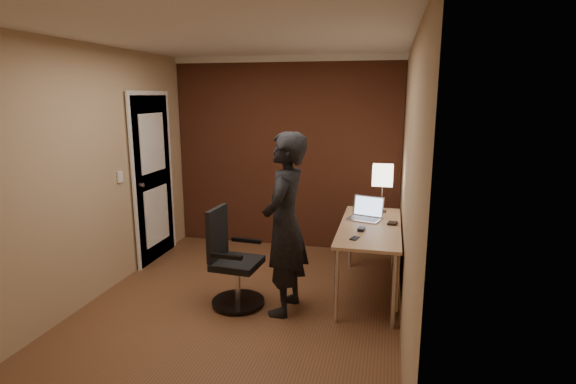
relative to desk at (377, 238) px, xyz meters
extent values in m
plane|color=brown|center=(-1.25, -0.64, -0.60)|extent=(4.00, 4.00, 0.00)
plane|color=white|center=(-1.25, -0.64, 1.90)|extent=(4.00, 4.00, 0.00)
plane|color=tan|center=(-1.25, 1.36, 0.65)|extent=(3.00, 0.00, 3.00)
plane|color=tan|center=(-1.25, -2.64, 0.65)|extent=(3.00, 0.00, 3.00)
plane|color=tan|center=(-2.75, -0.64, 0.65)|extent=(0.00, 4.00, 4.00)
plane|color=tan|center=(0.25, -0.64, 0.65)|extent=(0.00, 4.00, 4.00)
cube|color=brown|center=(-1.25, 1.33, 0.65)|extent=(2.98, 0.06, 2.50)
cube|color=silver|center=(-1.25, 1.32, 1.86)|extent=(3.00, 0.08, 0.08)
cube|color=silver|center=(-2.71, -0.64, 1.86)|extent=(0.08, 4.00, 0.08)
cube|color=silver|center=(0.21, -0.64, 1.86)|extent=(0.08, 4.00, 0.08)
cube|color=silver|center=(-2.73, 0.46, 0.40)|extent=(0.05, 0.82, 2.02)
cube|color=silver|center=(-2.71, 0.46, 0.40)|extent=(0.02, 0.92, 2.12)
cylinder|color=silver|center=(-2.68, 0.13, 0.40)|extent=(0.05, 0.05, 0.05)
cube|color=silver|center=(-2.74, -0.19, 0.55)|extent=(0.02, 0.08, 0.12)
cube|color=tan|center=(-0.07, 0.00, 0.11)|extent=(0.60, 1.50, 0.03)
cube|color=tan|center=(0.21, 0.00, -0.17)|extent=(0.02, 1.38, 0.54)
cylinder|color=silver|center=(-0.32, -0.69, -0.25)|extent=(0.04, 0.04, 0.70)
cylinder|color=silver|center=(-0.32, 0.69, -0.25)|extent=(0.04, 0.04, 0.70)
cylinder|color=silver|center=(0.18, -0.69, -0.25)|extent=(0.04, 0.04, 0.70)
cylinder|color=silver|center=(0.18, 0.69, -0.25)|extent=(0.04, 0.04, 0.70)
cube|color=silver|center=(0.02, 0.53, 0.14)|extent=(0.11, 0.11, 0.01)
cylinder|color=silver|center=(0.02, 0.53, 0.29)|extent=(0.01, 0.01, 0.30)
cube|color=white|center=(0.02, 0.53, 0.55)|extent=(0.22, 0.22, 0.22)
cube|color=silver|center=(-0.14, 0.19, 0.14)|extent=(0.38, 0.32, 0.01)
cube|color=silver|center=(-0.11, 0.30, 0.25)|extent=(0.33, 0.15, 0.22)
cube|color=#B2CCF2|center=(-0.11, 0.29, 0.25)|extent=(0.30, 0.13, 0.19)
cube|color=gray|center=(-0.14, 0.18, 0.14)|extent=(0.31, 0.21, 0.00)
cube|color=black|center=(-0.15, -0.21, 0.14)|extent=(0.07, 0.11, 0.03)
cube|color=black|center=(-0.19, -0.47, 0.13)|extent=(0.09, 0.13, 0.01)
cube|color=black|center=(0.14, 0.08, 0.14)|extent=(0.11, 0.12, 0.02)
cylinder|color=black|center=(-1.29, -0.56, -0.57)|extent=(0.51, 0.51, 0.03)
cylinder|color=silver|center=(-1.29, -0.56, -0.37)|extent=(0.05, 0.05, 0.38)
cube|color=black|center=(-1.29, -0.56, -0.17)|extent=(0.45, 0.45, 0.06)
cube|color=black|center=(-1.50, -0.55, 0.11)|extent=(0.08, 0.39, 0.50)
cube|color=black|center=(-1.28, -0.33, -0.02)|extent=(0.31, 0.07, 0.04)
cube|color=black|center=(-1.31, -0.80, -0.02)|extent=(0.31, 0.07, 0.04)
imported|color=black|center=(-0.82, -0.56, 0.25)|extent=(0.46, 0.65, 1.70)
camera|label=1|loc=(0.09, -4.41, 1.41)|focal=28.00mm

